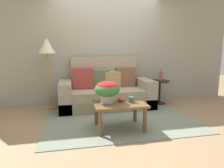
{
  "coord_description": "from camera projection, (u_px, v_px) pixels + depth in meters",
  "views": [
    {
      "loc": [
        -0.86,
        -3.38,
        1.26
      ],
      "look_at": [
        -0.12,
        0.14,
        0.64
      ],
      "focal_mm": 30.82,
      "sensor_mm": 36.0,
      "label": 1
    }
  ],
  "objects": [
    {
      "name": "coffee_table",
      "position": [
        119.0,
        107.0,
        3.12
      ],
      "size": [
        0.83,
        0.6,
        0.44
      ],
      "color": "brown",
      "rests_on": "ground"
    },
    {
      "name": "couch",
      "position": [
        106.0,
        92.0,
        4.36
      ],
      "size": [
        2.06,
        0.88,
        1.13
      ],
      "color": "gray",
      "rests_on": "ground"
    },
    {
      "name": "potted_plant",
      "position": [
        107.0,
        89.0,
        3.08
      ],
      "size": [
        0.4,
        0.4,
        0.35
      ],
      "color": "#B7B2A8",
      "rests_on": "coffee_table"
    },
    {
      "name": "area_rug",
      "position": [
        121.0,
        120.0,
        3.56
      ],
      "size": [
        2.7,
        1.82,
        0.01
      ],
      "primitive_type": "cube",
      "color": "gray",
      "rests_on": "ground"
    },
    {
      "name": "side_table",
      "position": [
        160.0,
        88.0,
        4.61
      ],
      "size": [
        0.46,
        0.46,
        0.57
      ],
      "color": "black",
      "rests_on": "ground"
    },
    {
      "name": "floor_lamp",
      "position": [
        47.0,
        50.0,
        4.08
      ],
      "size": [
        0.36,
        0.36,
        1.53
      ],
      "color": "olive",
      "rests_on": "ground"
    },
    {
      "name": "ground_plane",
      "position": [
        120.0,
        118.0,
        3.65
      ],
      "size": [
        14.0,
        14.0,
        0.0
      ],
      "primitive_type": "plane",
      "color": "#997A56"
    },
    {
      "name": "coffee_mug",
      "position": [
        131.0,
        100.0,
        3.1
      ],
      "size": [
        0.13,
        0.09,
        0.09
      ],
      "color": "#3D664C",
      "rests_on": "coffee_table"
    },
    {
      "name": "table_vase",
      "position": [
        161.0,
        76.0,
        4.56
      ],
      "size": [
        0.09,
        0.09,
        0.28
      ],
      "color": "#934C42",
      "rests_on": "side_table"
    },
    {
      "name": "wall_back",
      "position": [
        107.0,
        44.0,
        4.64
      ],
      "size": [
        6.4,
        0.12,
        2.86
      ],
      "primitive_type": "cube",
      "color": "gray",
      "rests_on": "ground"
    },
    {
      "name": "snack_bowl",
      "position": [
        121.0,
        99.0,
        3.18
      ],
      "size": [
        0.12,
        0.12,
        0.06
      ],
      "color": "#B2382D",
      "rests_on": "coffee_table"
    }
  ]
}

